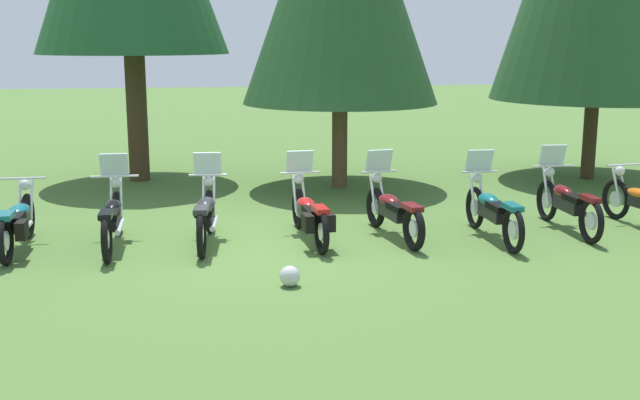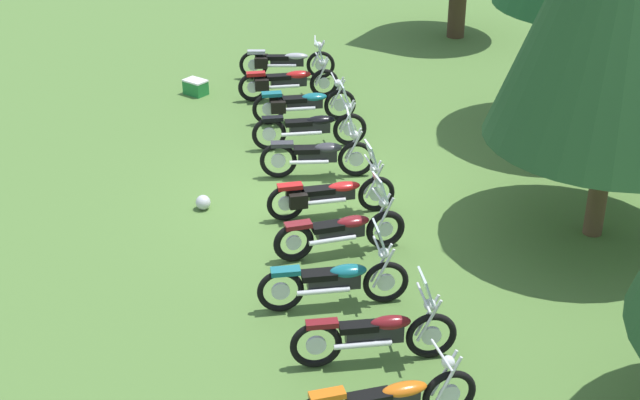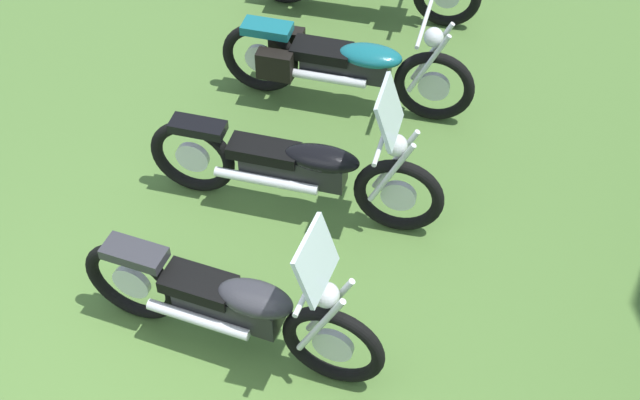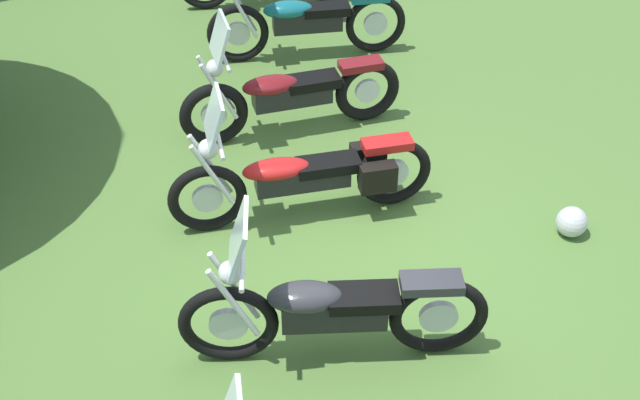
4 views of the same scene
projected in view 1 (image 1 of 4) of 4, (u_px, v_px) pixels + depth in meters
ground_plane at (260, 245)px, 12.11m from camera, size 80.00×80.00×0.00m
motorcycle_2 at (16, 222)px, 11.68m from camera, size 0.70×2.32×1.01m
motorcycle_3 at (112, 217)px, 11.90m from camera, size 0.76×2.42×1.37m
motorcycle_4 at (206, 214)px, 12.07m from camera, size 0.61×2.24×1.37m
motorcycle_5 at (310, 213)px, 12.28m from camera, size 0.69×2.36×1.35m
motorcycle_6 at (393, 210)px, 12.49m from camera, size 0.66×2.28×1.35m
motorcycle_7 at (493, 210)px, 12.38m from camera, size 0.61×2.32×1.37m
motorcycle_8 at (567, 203)px, 12.92m from camera, size 0.74×2.33×1.37m
dropped_helmet at (290, 276)px, 10.08m from camera, size 0.27×0.27×0.27m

